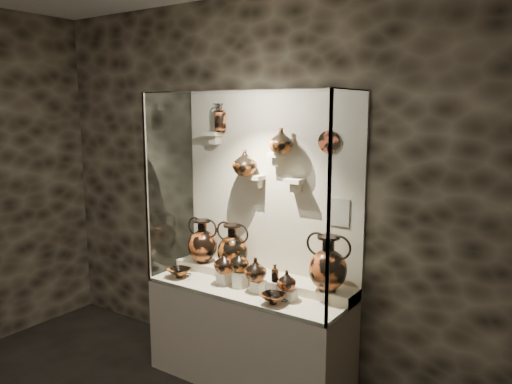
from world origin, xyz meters
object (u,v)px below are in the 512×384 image
lekythos_small (275,272)px  jug_b (239,261)px  kylix_left (180,272)px  jug_a (224,262)px  kylix_right (273,298)px  ovoid_vase_a (245,162)px  jug_e (287,280)px  amphora_right (328,263)px  ovoid_vase_b (281,141)px  jug_c (256,269)px  amphora_left (203,241)px  amphora_mid (233,246)px  lekythos_tall (221,116)px

lekythos_small → jug_b: bearing=-176.1°
kylix_left → jug_a: bearing=3.1°
kylix_right → ovoid_vase_a: (-0.52, 0.38, 0.95)m
jug_b → jug_e: jug_b is taller
amphora_right → ovoid_vase_b: bearing=169.5°
kylix_left → kylix_right: size_ratio=1.04×
jug_b → ovoid_vase_b: ovoid_vase_b is taller
jug_a → ovoid_vase_b: (0.38, 0.26, 1.00)m
amphora_right → jug_c: size_ratio=2.31×
amphora_left → kylix_right: amphora_left is taller
jug_b → kylix_left: 0.59m
kylix_right → amphora_mid: bearing=161.0°
jug_b → lekythos_tall: 1.25m
amphora_right → jug_e: bearing=-145.1°
amphora_right → jug_a: 0.87m
jug_a → kylix_left: size_ratio=0.74×
amphora_mid → ovoid_vase_a: ovoid_vase_a is taller
amphora_mid → lekythos_small: bearing=-42.0°
amphora_mid → jug_a: bearing=-95.8°
jug_a → jug_c: 0.30m
amphora_left → ovoid_vase_a: 0.85m
amphora_mid → kylix_right: size_ratio=1.68×
jug_b → kylix_left: bearing=-156.5°
jug_b → lekythos_small: (0.36, -0.02, -0.02)m
amphora_left → lekythos_small: 0.91m
jug_a → lekythos_small: jug_a is taller
jug_b → jug_c: bearing=6.1°
jug_c → lekythos_small: (0.19, -0.01, 0.01)m
jug_c → lekythos_small: size_ratio=1.22×
amphora_right → ovoid_vase_a: (-0.81, 0.07, 0.71)m
jug_c → kylix_left: (-0.73, -0.10, -0.13)m
jug_c → ovoid_vase_b: 1.04m
amphora_left → jug_c: bearing=-28.5°
amphora_mid → ovoid_vase_a: 0.73m
amphora_left → lekythos_tall: (0.14, 0.10, 1.11)m
amphora_mid → lekythos_tall: lekythos_tall is taller
amphora_left → jug_b: bearing=-31.3°
jug_c → ovoid_vase_a: 0.89m
amphora_right → lekythos_small: bearing=-155.1°
jug_a → jug_b: 0.14m
amphora_left → lekythos_small: (0.89, -0.19, -0.07)m
lekythos_small → lekythos_tall: lekythos_tall is taller
lekythos_small → kylix_left: lekythos_small is taller
jug_a → jug_b: (0.13, 0.03, 0.03)m
jug_c → kylix_right: size_ratio=0.79×
amphora_left → lekythos_tall: lekythos_tall is taller
amphora_right → kylix_left: bearing=-169.5°
amphora_mid → jug_c: 0.42m
jug_b → kylix_left: jug_b is taller
kylix_left → kylix_right: kylix_left is taller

